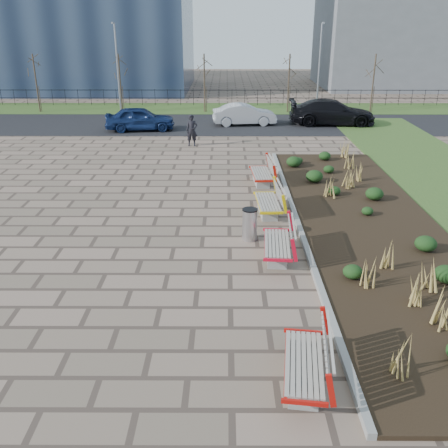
{
  "coord_description": "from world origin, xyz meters",
  "views": [
    {
      "loc": [
        1.56,
        -10.11,
        6.32
      ],
      "look_at": [
        1.5,
        3.0,
        0.9
      ],
      "focal_mm": 40.0,
      "sensor_mm": 36.0,
      "label": 1
    }
  ],
  "objects_px": {
    "bench_a": "(304,360)",
    "car_silver": "(244,114)",
    "lamp_east": "(319,69)",
    "lamp_west": "(118,69)",
    "bench_b": "(277,241)",
    "car_black": "(332,112)",
    "car_blue": "(140,119)",
    "bench_c": "(268,200)",
    "litter_bin": "(250,225)",
    "pedestrian": "(192,130)",
    "bench_d": "(261,172)"
  },
  "relations": [
    {
      "from": "bench_a",
      "to": "pedestrian",
      "type": "xyz_separation_m",
      "value": [
        -3.27,
        18.75,
        0.33
      ]
    },
    {
      "from": "bench_a",
      "to": "car_blue",
      "type": "xyz_separation_m",
      "value": [
        -6.65,
        22.67,
        0.22
      ]
    },
    {
      "from": "bench_a",
      "to": "car_blue",
      "type": "bearing_deg",
      "value": 113.78
    },
    {
      "from": "litter_bin",
      "to": "bench_b",
      "type": "bearing_deg",
      "value": -59.82
    },
    {
      "from": "bench_b",
      "to": "car_blue",
      "type": "distance_m",
      "value": 18.62
    },
    {
      "from": "bench_b",
      "to": "pedestrian",
      "type": "relative_size",
      "value": 1.27
    },
    {
      "from": "lamp_west",
      "to": "lamp_east",
      "type": "bearing_deg",
      "value": 0.0
    },
    {
      "from": "car_blue",
      "to": "car_black",
      "type": "bearing_deg",
      "value": -88.5
    },
    {
      "from": "bench_b",
      "to": "pedestrian",
      "type": "height_order",
      "value": "pedestrian"
    },
    {
      "from": "lamp_west",
      "to": "car_black",
      "type": "bearing_deg",
      "value": -16.0
    },
    {
      "from": "bench_d",
      "to": "car_blue",
      "type": "xyz_separation_m",
      "value": [
        -6.65,
        10.48,
        0.22
      ]
    },
    {
      "from": "bench_a",
      "to": "car_silver",
      "type": "relative_size",
      "value": 0.53
    },
    {
      "from": "bench_c",
      "to": "litter_bin",
      "type": "bearing_deg",
      "value": -111.11
    },
    {
      "from": "car_blue",
      "to": "bench_d",
      "type": "bearing_deg",
      "value": -154.82
    },
    {
      "from": "litter_bin",
      "to": "pedestrian",
      "type": "xyz_separation_m",
      "value": [
        -2.55,
        12.23,
        0.34
      ]
    },
    {
      "from": "bench_b",
      "to": "lamp_west",
      "type": "bearing_deg",
      "value": 115.04
    },
    {
      "from": "bench_b",
      "to": "litter_bin",
      "type": "distance_m",
      "value": 1.43
    },
    {
      "from": "bench_a",
      "to": "car_blue",
      "type": "relative_size",
      "value": 0.51
    },
    {
      "from": "litter_bin",
      "to": "car_silver",
      "type": "relative_size",
      "value": 0.25
    },
    {
      "from": "lamp_east",
      "to": "lamp_west",
      "type": "bearing_deg",
      "value": 180.0
    },
    {
      "from": "litter_bin",
      "to": "lamp_east",
      "type": "xyz_separation_m",
      "value": [
        5.72,
        22.07,
        2.55
      ]
    },
    {
      "from": "bench_a",
      "to": "bench_c",
      "type": "distance_m",
      "value": 8.72
    },
    {
      "from": "bench_b",
      "to": "car_black",
      "type": "height_order",
      "value": "car_black"
    },
    {
      "from": "pedestrian",
      "to": "car_black",
      "type": "height_order",
      "value": "pedestrian"
    },
    {
      "from": "bench_a",
      "to": "car_silver",
      "type": "height_order",
      "value": "car_silver"
    },
    {
      "from": "bench_a",
      "to": "lamp_west",
      "type": "bearing_deg",
      "value": 114.91
    },
    {
      "from": "bench_c",
      "to": "car_blue",
      "type": "relative_size",
      "value": 0.51
    },
    {
      "from": "car_silver",
      "to": "lamp_east",
      "type": "xyz_separation_m",
      "value": [
        5.29,
        4.23,
        2.36
      ]
    },
    {
      "from": "bench_b",
      "to": "car_silver",
      "type": "distance_m",
      "value": 19.09
    },
    {
      "from": "bench_c",
      "to": "litter_bin",
      "type": "relative_size",
      "value": 2.13
    },
    {
      "from": "car_black",
      "to": "litter_bin",
      "type": "bearing_deg",
      "value": 163.91
    },
    {
      "from": "bench_a",
      "to": "lamp_east",
      "type": "relative_size",
      "value": 0.35
    },
    {
      "from": "pedestrian",
      "to": "car_black",
      "type": "distance_m",
      "value": 10.29
    },
    {
      "from": "lamp_west",
      "to": "lamp_east",
      "type": "distance_m",
      "value": 14.0
    },
    {
      "from": "car_blue",
      "to": "bench_c",
      "type": "bearing_deg",
      "value": -161.72
    },
    {
      "from": "car_blue",
      "to": "car_silver",
      "type": "xyz_separation_m",
      "value": [
        6.36,
        1.69,
        -0.05
      ]
    },
    {
      "from": "car_silver",
      "to": "bench_c",
      "type": "bearing_deg",
      "value": 175.08
    },
    {
      "from": "bench_a",
      "to": "litter_bin",
      "type": "distance_m",
      "value": 6.56
    },
    {
      "from": "lamp_east",
      "to": "pedestrian",
      "type": "bearing_deg",
      "value": -130.03
    },
    {
      "from": "lamp_west",
      "to": "bench_c",
      "type": "bearing_deg",
      "value": -65.63
    },
    {
      "from": "litter_bin",
      "to": "lamp_east",
      "type": "height_order",
      "value": "lamp_east"
    },
    {
      "from": "bench_d",
      "to": "car_blue",
      "type": "bearing_deg",
      "value": 118.74
    },
    {
      "from": "car_blue",
      "to": "lamp_west",
      "type": "bearing_deg",
      "value": 14.45
    },
    {
      "from": "bench_d",
      "to": "bench_a",
      "type": "bearing_deg",
      "value": -93.65
    },
    {
      "from": "bench_b",
      "to": "bench_d",
      "type": "relative_size",
      "value": 1.0
    },
    {
      "from": "bench_c",
      "to": "car_silver",
      "type": "height_order",
      "value": "car_silver"
    },
    {
      "from": "litter_bin",
      "to": "bench_c",
      "type": "bearing_deg",
      "value": 71.92
    },
    {
      "from": "car_silver",
      "to": "lamp_west",
      "type": "xyz_separation_m",
      "value": [
        -8.71,
        4.23,
        2.36
      ]
    },
    {
      "from": "car_black",
      "to": "car_blue",
      "type": "bearing_deg",
      "value": 101.06
    },
    {
      "from": "bench_b",
      "to": "pedestrian",
      "type": "distance_m",
      "value": 13.86
    }
  ]
}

